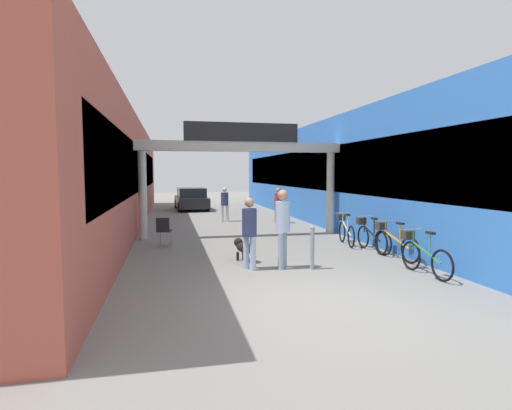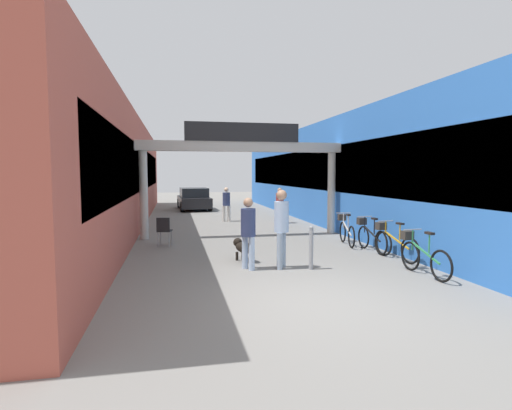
# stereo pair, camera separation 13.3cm
# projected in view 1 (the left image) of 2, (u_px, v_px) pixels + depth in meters

# --- Properties ---
(ground_plane) EXTENTS (80.00, 80.00, 0.00)m
(ground_plane) POSITION_uv_depth(u_px,v_px,m) (314.00, 299.00, 7.06)
(ground_plane) COLOR gray
(storefront_left) EXTENTS (3.00, 26.00, 4.36)m
(storefront_left) POSITION_uv_depth(u_px,v_px,m) (105.00, 174.00, 16.53)
(storefront_left) COLOR #B25142
(storefront_left) RESTS_ON ground_plane
(storefront_right) EXTENTS (3.00, 26.00, 4.36)m
(storefront_right) POSITION_uv_depth(u_px,v_px,m) (334.00, 174.00, 18.68)
(storefront_right) COLOR blue
(storefront_right) RESTS_ON ground_plane
(arcade_sign_gateway) EXTENTS (7.40, 0.47, 3.96)m
(arcade_sign_gateway) POSITION_uv_depth(u_px,v_px,m) (241.00, 157.00, 13.91)
(arcade_sign_gateway) COLOR beige
(arcade_sign_gateway) RESTS_ON ground_plane
(pedestrian_with_dog) EXTENTS (0.46, 0.46, 1.67)m
(pedestrian_with_dog) POSITION_uv_depth(u_px,v_px,m) (249.00, 229.00, 9.20)
(pedestrian_with_dog) COLOR #A5BFE0
(pedestrian_with_dog) RESTS_ON ground_plane
(pedestrian_companion) EXTENTS (0.47, 0.47, 1.85)m
(pedestrian_companion) POSITION_uv_depth(u_px,v_px,m) (283.00, 223.00, 9.31)
(pedestrian_companion) COLOR #8C9EB2
(pedestrian_companion) RESTS_ON ground_plane
(pedestrian_carrying_crate) EXTENTS (0.46, 0.46, 1.57)m
(pedestrian_carrying_crate) POSITION_uv_depth(u_px,v_px,m) (278.00, 203.00, 17.71)
(pedestrian_carrying_crate) COLOR #99332D
(pedestrian_carrying_crate) RESTS_ON ground_plane
(pedestrian_elderly_walking) EXTENTS (0.40, 0.39, 1.57)m
(pedestrian_elderly_walking) POSITION_uv_depth(u_px,v_px,m) (225.00, 202.00, 18.37)
(pedestrian_elderly_walking) COLOR silver
(pedestrian_elderly_walking) RESTS_ON ground_plane
(dog_on_leash) EXTENTS (0.55, 0.80, 0.56)m
(dog_on_leash) POSITION_uv_depth(u_px,v_px,m) (244.00, 247.00, 10.13)
(dog_on_leash) COLOR black
(dog_on_leash) RESTS_ON ground_plane
(bicycle_green_nearest) EXTENTS (0.46, 1.69, 0.98)m
(bicycle_green_nearest) POSITION_uv_depth(u_px,v_px,m) (422.00, 255.00, 8.80)
(bicycle_green_nearest) COLOR black
(bicycle_green_nearest) RESTS_ON ground_plane
(bicycle_orange_second) EXTENTS (0.46, 1.68, 0.98)m
(bicycle_orange_second) POSITION_uv_depth(u_px,v_px,m) (394.00, 242.00, 10.40)
(bicycle_orange_second) COLOR black
(bicycle_orange_second) RESTS_ON ground_plane
(bicycle_black_third) EXTENTS (0.46, 1.69, 0.98)m
(bicycle_black_third) POSITION_uv_depth(u_px,v_px,m) (370.00, 236.00, 11.48)
(bicycle_black_third) COLOR black
(bicycle_black_third) RESTS_ON ground_plane
(bicycle_silver_farthest) EXTENTS (0.46, 1.68, 0.98)m
(bicycle_silver_farthest) POSITION_uv_depth(u_px,v_px,m) (346.00, 230.00, 12.51)
(bicycle_silver_farthest) COLOR black
(bicycle_silver_farthest) RESTS_ON ground_plane
(bollard_post_metal) EXTENTS (0.10, 0.10, 1.02)m
(bollard_post_metal) POSITION_uv_depth(u_px,v_px,m) (312.00, 247.00, 9.25)
(bollard_post_metal) COLOR gray
(bollard_post_metal) RESTS_ON ground_plane
(cafe_chair_black_nearer) EXTENTS (0.48, 0.48, 0.89)m
(cafe_chair_black_nearer) POSITION_uv_depth(u_px,v_px,m) (164.00, 229.00, 12.11)
(cafe_chair_black_nearer) COLOR gray
(cafe_chair_black_nearer) RESTS_ON ground_plane
(parked_car_black) EXTENTS (1.97, 4.09, 1.33)m
(parked_car_black) POSITION_uv_depth(u_px,v_px,m) (191.00, 199.00, 24.31)
(parked_car_black) COLOR black
(parked_car_black) RESTS_ON ground_plane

